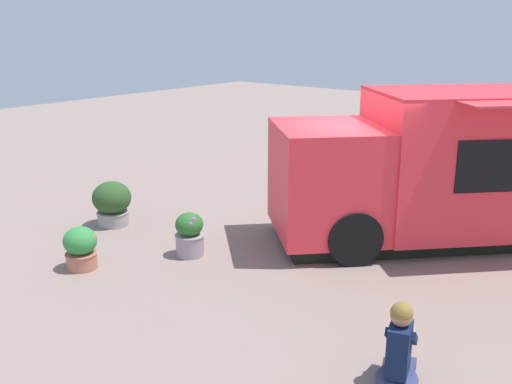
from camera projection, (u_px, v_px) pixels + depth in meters
name	position (u px, v px, depth m)	size (l,w,h in m)	color
ground_plane	(365.00, 234.00, 10.42)	(40.00, 40.00, 0.00)	gray
food_truck	(448.00, 170.00, 9.90)	(5.32, 5.43, 2.55)	#EF303B
person_customer	(399.00, 350.00, 6.04)	(0.57, 0.80, 0.92)	navy
planter_flowering_near	(190.00, 234.00, 9.38)	(0.48, 0.48, 0.72)	gray
planter_flowering_far	(81.00, 248.00, 8.89)	(0.51, 0.51, 0.66)	#B06950
planter_flowering_side	(112.00, 202.00, 10.79)	(0.71, 0.71, 0.83)	gray
plaza_bench	(314.00, 162.00, 14.21)	(0.51, 1.75, 0.49)	brown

